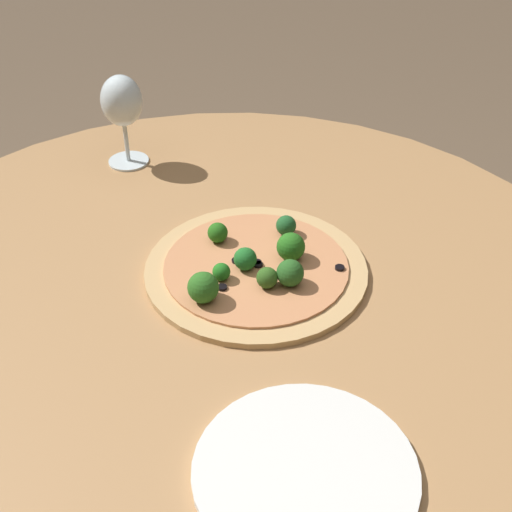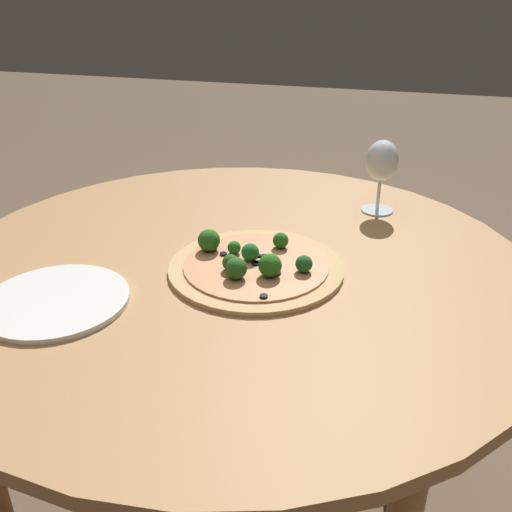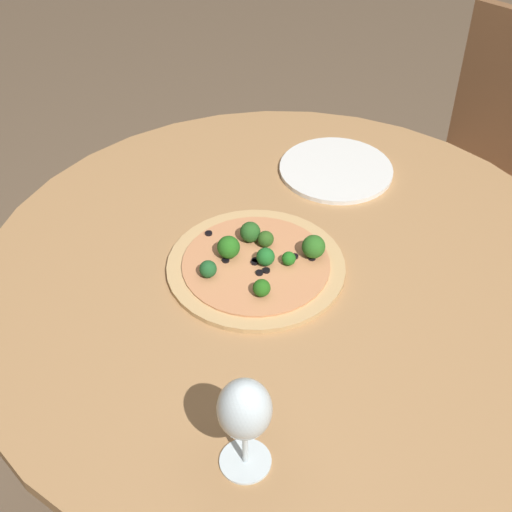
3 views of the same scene
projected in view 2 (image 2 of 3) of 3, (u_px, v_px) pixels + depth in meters
dining_table at (235, 296)px, 1.15m from camera, size 1.16×1.16×0.77m
pizza at (254, 264)px, 1.07m from camera, size 0.33×0.33×0.06m
wine_glass at (382, 163)px, 1.29m from camera, size 0.07×0.07×0.17m
plate_near at (56, 301)px, 0.97m from camera, size 0.25×0.25×0.01m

